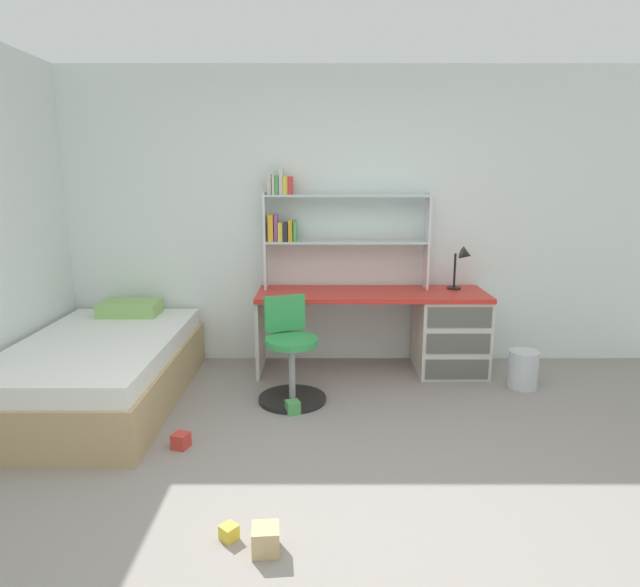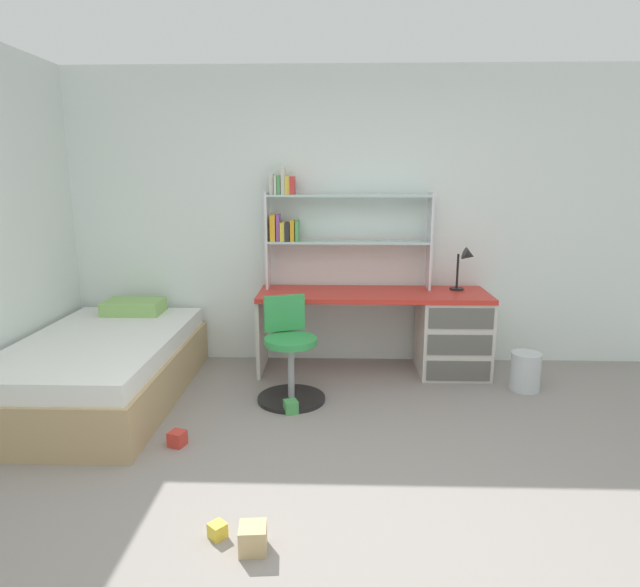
{
  "view_description": "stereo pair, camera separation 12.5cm",
  "coord_description": "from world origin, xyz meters",
  "px_view_note": "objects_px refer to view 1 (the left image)",
  "views": [
    {
      "loc": [
        -0.18,
        -2.4,
        1.69
      ],
      "look_at": [
        -0.17,
        1.48,
        0.85
      ],
      "focal_mm": 30.37,
      "sensor_mm": 36.0,
      "label": 1
    },
    {
      "loc": [
        -0.06,
        -2.4,
        1.69
      ],
      "look_at": [
        -0.17,
        1.48,
        0.85
      ],
      "focal_mm": 30.37,
      "sensor_mm": 36.0,
      "label": 2
    }
  ],
  "objects_px": {
    "desk": "(429,327)",
    "bookshelf_hutch": "(321,221)",
    "toy_block_yellow_3": "(228,533)",
    "waste_bin": "(522,369)",
    "toy_block_green_2": "(292,407)",
    "desk_lamp": "(462,261)",
    "bed_platform": "(99,370)",
    "toy_block_red_0": "(180,441)",
    "swivel_chair": "(290,361)",
    "toy_block_natural_1": "(265,540)"
  },
  "relations": [
    {
      "from": "desk",
      "to": "bed_platform",
      "type": "bearing_deg",
      "value": -165.75
    },
    {
      "from": "bookshelf_hutch",
      "to": "toy_block_red_0",
      "type": "height_order",
      "value": "bookshelf_hutch"
    },
    {
      "from": "desk",
      "to": "toy_block_red_0",
      "type": "distance_m",
      "value": 2.35
    },
    {
      "from": "desk",
      "to": "bookshelf_hutch",
      "type": "distance_m",
      "value": 1.33
    },
    {
      "from": "toy_block_red_0",
      "to": "toy_block_yellow_3",
      "type": "bearing_deg",
      "value": -63.05
    },
    {
      "from": "bookshelf_hutch",
      "to": "toy_block_red_0",
      "type": "xyz_separation_m",
      "value": [
        -0.9,
        -1.59,
        -1.26
      ]
    },
    {
      "from": "swivel_chair",
      "to": "toy_block_green_2",
      "type": "xyz_separation_m",
      "value": [
        0.02,
        -0.25,
        -0.27
      ]
    },
    {
      "from": "waste_bin",
      "to": "toy_block_yellow_3",
      "type": "distance_m",
      "value": 2.82
    },
    {
      "from": "desk_lamp",
      "to": "bed_platform",
      "type": "xyz_separation_m",
      "value": [
        -2.92,
        -0.76,
        -0.72
      ]
    },
    {
      "from": "desk",
      "to": "bookshelf_hutch",
      "type": "xyz_separation_m",
      "value": [
        -0.95,
        0.18,
        0.91
      ]
    },
    {
      "from": "bookshelf_hutch",
      "to": "toy_block_green_2",
      "type": "bearing_deg",
      "value": -101.29
    },
    {
      "from": "bed_platform",
      "to": "toy_block_natural_1",
      "type": "distance_m",
      "value": 2.23
    },
    {
      "from": "bed_platform",
      "to": "toy_block_red_0",
      "type": "distance_m",
      "value": 1.09
    },
    {
      "from": "waste_bin",
      "to": "swivel_chair",
      "type": "bearing_deg",
      "value": -172.6
    },
    {
      "from": "toy_block_yellow_3",
      "to": "waste_bin",
      "type": "bearing_deg",
      "value": 42.29
    },
    {
      "from": "swivel_chair",
      "to": "toy_block_natural_1",
      "type": "xyz_separation_m",
      "value": [
        -0.03,
        -1.74,
        -0.25
      ]
    },
    {
      "from": "bookshelf_hutch",
      "to": "toy_block_yellow_3",
      "type": "distance_m",
      "value": 2.82
    },
    {
      "from": "desk_lamp",
      "to": "waste_bin",
      "type": "height_order",
      "value": "desk_lamp"
    },
    {
      "from": "bookshelf_hutch",
      "to": "waste_bin",
      "type": "distance_m",
      "value": 2.09
    },
    {
      "from": "bed_platform",
      "to": "toy_block_yellow_3",
      "type": "height_order",
      "value": "bed_platform"
    },
    {
      "from": "bed_platform",
      "to": "waste_bin",
      "type": "distance_m",
      "value": 3.33
    },
    {
      "from": "bookshelf_hutch",
      "to": "waste_bin",
      "type": "height_order",
      "value": "bookshelf_hutch"
    },
    {
      "from": "waste_bin",
      "to": "toy_block_green_2",
      "type": "distance_m",
      "value": 1.92
    },
    {
      "from": "waste_bin",
      "to": "toy_block_green_2",
      "type": "height_order",
      "value": "waste_bin"
    },
    {
      "from": "swivel_chair",
      "to": "toy_block_red_0",
      "type": "bearing_deg",
      "value": -130.85
    },
    {
      "from": "swivel_chair",
      "to": "toy_block_red_0",
      "type": "relative_size",
      "value": 8.24
    },
    {
      "from": "bookshelf_hutch",
      "to": "toy_block_yellow_3",
      "type": "relative_size",
      "value": 19.85
    },
    {
      "from": "toy_block_yellow_3",
      "to": "toy_block_red_0",
      "type": "bearing_deg",
      "value": 116.95
    },
    {
      "from": "desk_lamp",
      "to": "desk",
      "type": "bearing_deg",
      "value": -161.76
    },
    {
      "from": "bookshelf_hutch",
      "to": "desk_lamp",
      "type": "relative_size",
      "value": 3.76
    },
    {
      "from": "toy_block_natural_1",
      "to": "toy_block_red_0",
      "type": "bearing_deg",
      "value": 123.06
    },
    {
      "from": "desk",
      "to": "bookshelf_hutch",
      "type": "height_order",
      "value": "bookshelf_hutch"
    },
    {
      "from": "swivel_chair",
      "to": "toy_block_green_2",
      "type": "distance_m",
      "value": 0.37
    },
    {
      "from": "desk",
      "to": "toy_block_red_0",
      "type": "height_order",
      "value": "desk"
    },
    {
      "from": "desk_lamp",
      "to": "bed_platform",
      "type": "height_order",
      "value": "desk_lamp"
    },
    {
      "from": "swivel_chair",
      "to": "toy_block_red_0",
      "type": "xyz_separation_m",
      "value": [
        -0.66,
        -0.76,
        -0.27
      ]
    },
    {
      "from": "desk_lamp",
      "to": "toy_block_yellow_3",
      "type": "relative_size",
      "value": 5.28
    },
    {
      "from": "bookshelf_hutch",
      "to": "toy_block_green_2",
      "type": "relative_size",
      "value": 15.24
    },
    {
      "from": "toy_block_red_0",
      "to": "toy_block_yellow_3",
      "type": "height_order",
      "value": "toy_block_red_0"
    },
    {
      "from": "bed_platform",
      "to": "toy_block_yellow_3",
      "type": "xyz_separation_m",
      "value": [
        1.24,
        -1.62,
        -0.21
      ]
    },
    {
      "from": "waste_bin",
      "to": "toy_block_red_0",
      "type": "bearing_deg",
      "value": -158.33
    },
    {
      "from": "waste_bin",
      "to": "toy_block_green_2",
      "type": "relative_size",
      "value": 3.27
    },
    {
      "from": "desk_lamp",
      "to": "swivel_chair",
      "type": "bearing_deg",
      "value": -153.5
    },
    {
      "from": "waste_bin",
      "to": "bed_platform",
      "type": "bearing_deg",
      "value": -175.31
    },
    {
      "from": "desk_lamp",
      "to": "waste_bin",
      "type": "bearing_deg",
      "value": -50.28
    },
    {
      "from": "desk",
      "to": "bed_platform",
      "type": "height_order",
      "value": "desk"
    },
    {
      "from": "waste_bin",
      "to": "toy_block_yellow_3",
      "type": "bearing_deg",
      "value": -137.71
    },
    {
      "from": "bookshelf_hutch",
      "to": "waste_bin",
      "type": "bearing_deg",
      "value": -19.45
    },
    {
      "from": "desk_lamp",
      "to": "swivel_chair",
      "type": "relative_size",
      "value": 0.48
    },
    {
      "from": "desk",
      "to": "toy_block_yellow_3",
      "type": "relative_size",
      "value": 27.2
    }
  ]
}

